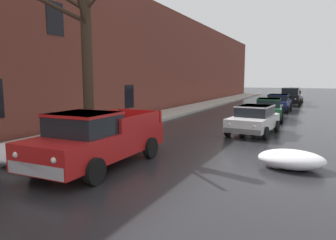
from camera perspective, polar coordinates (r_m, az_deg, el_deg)
left_sidewalk_slab at (r=19.80m, az=-5.57°, el=-0.14°), size 2.73×80.00×0.15m
brick_townhouse_facade at (r=20.70m, az=-10.28°, el=12.02°), size 0.63×80.00×8.74m
snow_bank_near_corner_left at (r=11.45m, az=-26.83°, el=-5.89°), size 2.49×1.33×0.45m
snow_bank_mid_block_left at (r=11.37m, az=-25.71°, el=-5.51°), size 2.59×0.93×0.62m
snow_bank_near_corner_right at (r=10.26m, az=21.47°, el=-6.75°), size 1.97×1.36×0.57m
snow_bank_along_right_kerb at (r=10.98m, az=-25.68°, el=-6.16°), size 1.90×0.93×0.56m
bare_tree_second_along_sidewalk at (r=13.46m, az=-14.99°, el=12.69°), size 2.89×1.63×7.53m
pickup_truck_red_approaching_near_lane at (r=9.87m, az=-12.91°, el=-3.41°), size 2.24×5.16×1.76m
sedan_white_parked_kerbside_close at (r=15.94m, az=15.53°, el=0.18°), size 2.22×4.03×1.42m
sedan_green_parked_kerbside_mid at (r=21.71m, az=18.00°, el=2.00°), size 2.17×4.28×1.42m
sedan_darkblue_parked_far_down_block at (r=27.89m, az=19.63°, el=3.10°), size 2.06×4.25×1.42m
suv_black_queued_behind_truck at (r=34.21m, az=21.61°, el=4.15°), size 2.03×4.51×1.82m
sedan_silver_at_far_intersection at (r=39.82m, az=22.12°, el=4.20°), size 2.23×4.53×1.42m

